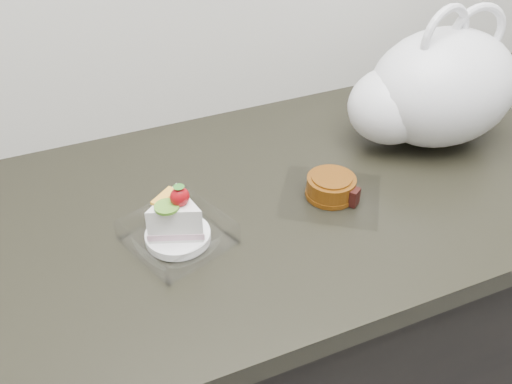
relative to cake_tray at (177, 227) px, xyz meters
name	(u,v)px	position (x,y,z in m)	size (l,w,h in m)	color
counter	(273,350)	(0.20, 0.05, -0.48)	(2.04, 0.64, 0.90)	black
cake_tray	(177,227)	(0.00, 0.00, 0.00)	(0.18, 0.18, 0.11)	white
mooncake_wrap	(332,189)	(0.28, 0.01, -0.01)	(0.23, 0.23, 0.04)	white
plastic_bag	(433,90)	(0.55, 0.10, 0.08)	(0.35, 0.25, 0.28)	white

